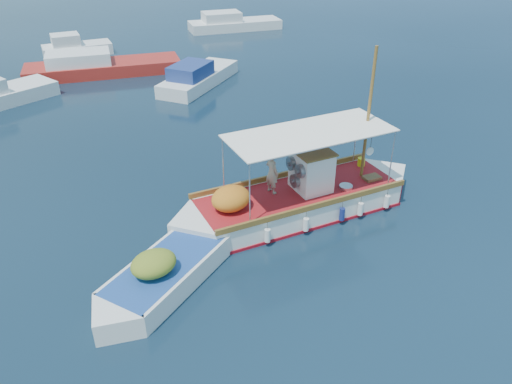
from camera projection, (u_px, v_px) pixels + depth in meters
ground at (289, 214)px, 18.70m from camera, size 160.00×160.00×0.00m
fishing_caique at (297, 201)px, 18.49m from camera, size 9.78×4.25×6.11m
dinghy at (172, 269)px, 15.37m from camera, size 6.20×3.53×1.63m
bg_boat_n at (99, 67)px, 33.47m from camera, size 10.42×6.29×1.80m
bg_boat_ne at (198, 78)px, 31.39m from camera, size 7.09×5.21×1.80m
bg_boat_e at (232, 24)px, 45.12m from camera, size 8.61×5.27×1.80m
bg_boat_far_n at (75, 48)px, 37.68m from camera, size 5.27×3.10×1.80m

